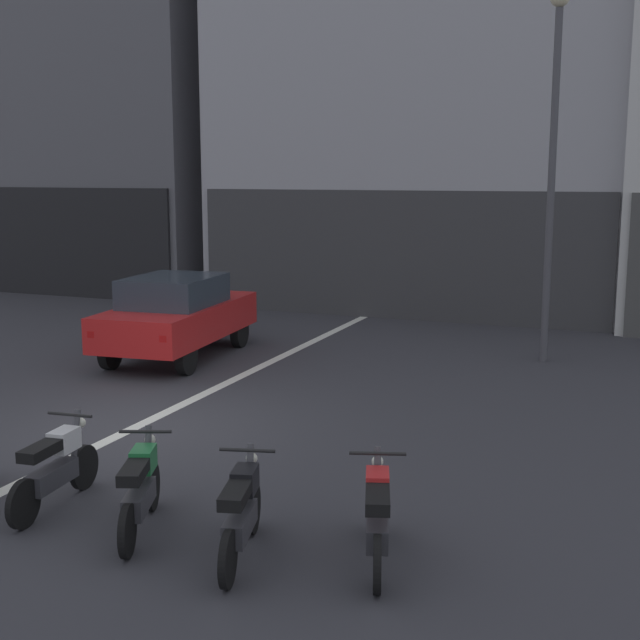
% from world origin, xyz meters
% --- Properties ---
extents(ground_plane, '(120.00, 120.00, 0.00)m').
position_xyz_m(ground_plane, '(0.00, 0.00, 0.00)').
color(ground_plane, '#333338').
extents(lane_centre_line, '(0.20, 18.00, 0.01)m').
position_xyz_m(lane_centre_line, '(0.00, 6.00, 0.00)').
color(lane_centre_line, silver).
rests_on(lane_centre_line, ground).
extents(building_corner_left, '(9.83, 8.20, 18.07)m').
position_xyz_m(building_corner_left, '(-10.54, 14.53, 9.02)').
color(building_corner_left, '#56565B').
rests_on(building_corner_left, ground).
extents(building_mid_block, '(10.91, 8.41, 12.32)m').
position_xyz_m(building_mid_block, '(0.76, 14.52, 6.14)').
color(building_mid_block, '#9E9EA3').
rests_on(building_mid_block, ground).
extents(car_red_crossing_near, '(2.14, 4.25, 1.64)m').
position_xyz_m(car_red_crossing_near, '(-1.87, 4.34, 0.89)').
color(car_red_crossing_near, black).
rests_on(car_red_crossing_near, ground).
extents(street_lamp, '(0.36, 0.36, 6.95)m').
position_xyz_m(street_lamp, '(4.91, 6.72, 4.21)').
color(street_lamp, '#47474C').
rests_on(street_lamp, ground).
extents(motorcycle_white_row_left_mid, '(0.55, 1.67, 0.98)m').
position_xyz_m(motorcycle_white_row_left_mid, '(0.88, -2.72, 0.46)').
color(motorcycle_white_row_left_mid, black).
rests_on(motorcycle_white_row_left_mid, ground).
extents(motorcycle_green_row_centre, '(0.72, 1.58, 0.98)m').
position_xyz_m(motorcycle_green_row_centre, '(2.10, -2.92, 0.46)').
color(motorcycle_green_row_centre, black).
rests_on(motorcycle_green_row_centre, ground).
extents(motorcycle_black_row_right_mid, '(0.62, 1.63, 0.98)m').
position_xyz_m(motorcycle_black_row_right_mid, '(3.33, -3.07, 0.46)').
color(motorcycle_black_row_right_mid, black).
rests_on(motorcycle_black_row_right_mid, ground).
extents(motorcycle_red_row_rightmost, '(0.67, 1.61, 0.98)m').
position_xyz_m(motorcycle_red_row_rightmost, '(4.56, -2.68, 0.46)').
color(motorcycle_red_row_rightmost, black).
rests_on(motorcycle_red_row_rightmost, ground).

